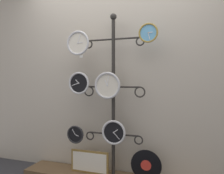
{
  "coord_description": "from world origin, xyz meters",
  "views": [
    {
      "loc": [
        0.81,
        -2.01,
        1.16
      ],
      "look_at": [
        0.0,
        0.36,
        1.1
      ],
      "focal_mm": 35.0,
      "sensor_mm": 36.0,
      "label": 1
    }
  ],
  "objects_px": {
    "clock_middle_center": "(107,85)",
    "picture_frame": "(90,162)",
    "display_stand": "(113,115)",
    "clock_bottom_left": "(76,134)",
    "clock_middle_left": "(79,83)",
    "clock_bottom_center": "(114,132)",
    "clock_top_left": "(78,43)",
    "clock_top_right": "(148,33)",
    "vinyl_record": "(146,165)"
  },
  "relations": [
    {
      "from": "display_stand",
      "to": "clock_middle_center",
      "type": "xyz_separation_m",
      "value": [
        -0.04,
        -0.08,
        0.35
      ]
    },
    {
      "from": "clock_middle_left",
      "to": "clock_bottom_left",
      "type": "height_order",
      "value": "clock_middle_left"
    },
    {
      "from": "clock_top_right",
      "to": "clock_bottom_center",
      "type": "distance_m",
      "value": 1.17
    },
    {
      "from": "display_stand",
      "to": "clock_middle_center",
      "type": "relative_size",
      "value": 6.26
    },
    {
      "from": "clock_top_right",
      "to": "picture_frame",
      "type": "distance_m",
      "value": 1.64
    },
    {
      "from": "display_stand",
      "to": "clock_bottom_center",
      "type": "bearing_deg",
      "value": -68.56
    },
    {
      "from": "clock_top_left",
      "to": "clock_bottom_center",
      "type": "xyz_separation_m",
      "value": [
        0.44,
        0.02,
        -1.04
      ]
    },
    {
      "from": "display_stand",
      "to": "clock_bottom_left",
      "type": "distance_m",
      "value": 0.52
    },
    {
      "from": "picture_frame",
      "to": "clock_bottom_left",
      "type": "bearing_deg",
      "value": -163.96
    },
    {
      "from": "clock_top_left",
      "to": "clock_middle_center",
      "type": "distance_m",
      "value": 0.62
    },
    {
      "from": "clock_top_right",
      "to": "picture_frame",
      "type": "bearing_deg",
      "value": 178.08
    },
    {
      "from": "picture_frame",
      "to": "clock_middle_left",
      "type": "bearing_deg",
      "value": -162.15
    },
    {
      "from": "clock_bottom_center",
      "to": "display_stand",
      "type": "bearing_deg",
      "value": 111.44
    },
    {
      "from": "picture_frame",
      "to": "clock_top_left",
      "type": "bearing_deg",
      "value": -161.55
    },
    {
      "from": "clock_middle_left",
      "to": "clock_top_right",
      "type": "bearing_deg",
      "value": 0.98
    },
    {
      "from": "clock_top_left",
      "to": "clock_bottom_left",
      "type": "bearing_deg",
      "value": -172.5
    },
    {
      "from": "clock_top_right",
      "to": "clock_middle_center",
      "type": "bearing_deg",
      "value": -179.8
    },
    {
      "from": "clock_bottom_left",
      "to": "clock_bottom_center",
      "type": "xyz_separation_m",
      "value": [
        0.48,
        0.03,
        0.06
      ]
    },
    {
      "from": "display_stand",
      "to": "clock_middle_left",
      "type": "bearing_deg",
      "value": -166.4
    },
    {
      "from": "clock_top_left",
      "to": "vinyl_record",
      "type": "xyz_separation_m",
      "value": [
        0.8,
        0.06,
        -1.38
      ]
    },
    {
      "from": "vinyl_record",
      "to": "picture_frame",
      "type": "relative_size",
      "value": 0.71
    },
    {
      "from": "clock_top_right",
      "to": "clock_bottom_left",
      "type": "bearing_deg",
      "value": -178.48
    },
    {
      "from": "clock_top_left",
      "to": "vinyl_record",
      "type": "height_order",
      "value": "clock_top_left"
    },
    {
      "from": "clock_middle_left",
      "to": "clock_bottom_center",
      "type": "relative_size",
      "value": 0.94
    },
    {
      "from": "display_stand",
      "to": "clock_middle_left",
      "type": "distance_m",
      "value": 0.56
    },
    {
      "from": "clock_top_left",
      "to": "picture_frame",
      "type": "relative_size",
      "value": 0.6
    },
    {
      "from": "vinyl_record",
      "to": "picture_frame",
      "type": "xyz_separation_m",
      "value": [
        -0.68,
        -0.02,
        -0.04
      ]
    },
    {
      "from": "clock_bottom_left",
      "to": "clock_middle_center",
      "type": "bearing_deg",
      "value": 3.05
    },
    {
      "from": "clock_top_right",
      "to": "clock_middle_left",
      "type": "bearing_deg",
      "value": -179.02
    },
    {
      "from": "clock_top_right",
      "to": "clock_bottom_center",
      "type": "bearing_deg",
      "value": 179.59
    },
    {
      "from": "clock_middle_center",
      "to": "clock_bottom_left",
      "type": "distance_m",
      "value": 0.71
    },
    {
      "from": "display_stand",
      "to": "clock_top_left",
      "type": "relative_size",
      "value": 6.7
    },
    {
      "from": "clock_middle_left",
      "to": "clock_bottom_left",
      "type": "bearing_deg",
      "value": -168.84
    },
    {
      "from": "clock_middle_left",
      "to": "clock_middle_center",
      "type": "distance_m",
      "value": 0.36
    },
    {
      "from": "clock_top_right",
      "to": "clock_bottom_center",
      "type": "xyz_separation_m",
      "value": [
        -0.39,
        0.0,
        -1.1
      ]
    },
    {
      "from": "display_stand",
      "to": "clock_middle_center",
      "type": "bearing_deg",
      "value": -117.18
    },
    {
      "from": "clock_middle_left",
      "to": "clock_middle_center",
      "type": "xyz_separation_m",
      "value": [
        0.36,
        0.01,
        -0.03
      ]
    },
    {
      "from": "vinyl_record",
      "to": "clock_bottom_left",
      "type": "bearing_deg",
      "value": -175.47
    },
    {
      "from": "clock_bottom_center",
      "to": "vinyl_record",
      "type": "distance_m",
      "value": 0.5
    },
    {
      "from": "display_stand",
      "to": "vinyl_record",
      "type": "xyz_separation_m",
      "value": [
        0.39,
        -0.04,
        -0.53
      ]
    },
    {
      "from": "vinyl_record",
      "to": "picture_frame",
      "type": "bearing_deg",
      "value": -178.31
    },
    {
      "from": "clock_top_right",
      "to": "picture_frame",
      "type": "relative_size",
      "value": 0.44
    },
    {
      "from": "clock_bottom_center",
      "to": "picture_frame",
      "type": "height_order",
      "value": "clock_bottom_center"
    },
    {
      "from": "display_stand",
      "to": "clock_top_left",
      "type": "bearing_deg",
      "value": -166.13
    },
    {
      "from": "clock_top_right",
      "to": "vinyl_record",
      "type": "bearing_deg",
      "value": 121.74
    },
    {
      "from": "clock_middle_center",
      "to": "clock_top_right",
      "type": "bearing_deg",
      "value": 0.2
    },
    {
      "from": "display_stand",
      "to": "clock_bottom_left",
      "type": "xyz_separation_m",
      "value": [
        -0.44,
        -0.11,
        -0.24
      ]
    },
    {
      "from": "clock_bottom_center",
      "to": "clock_middle_left",
      "type": "bearing_deg",
      "value": -177.75
    },
    {
      "from": "clock_bottom_left",
      "to": "vinyl_record",
      "type": "height_order",
      "value": "clock_bottom_left"
    },
    {
      "from": "clock_middle_center",
      "to": "picture_frame",
      "type": "distance_m",
      "value": 0.95
    }
  ]
}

